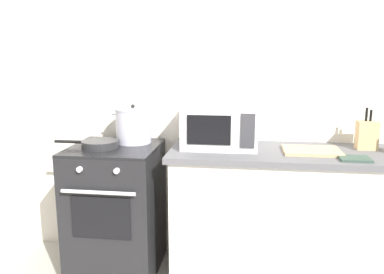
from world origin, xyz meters
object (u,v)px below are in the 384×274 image
at_px(stock_pot, 133,125).
at_px(frying_pan, 99,144).
at_px(knife_block, 367,135).
at_px(stove, 117,209).
at_px(microwave, 220,125).
at_px(cutting_board, 312,151).
at_px(oven_mitt, 354,159).

xyz_separation_m(stock_pot, frying_pan, (-0.19, -0.19, -0.10)).
bearing_deg(knife_block, stock_pot, -179.73).
relative_size(stove, stock_pot, 2.71).
distance_m(stock_pot, frying_pan, 0.28).
relative_size(stove, microwave, 1.84).
distance_m(stove, cutting_board, 1.41).
bearing_deg(frying_pan, stove, 32.00).
distance_m(stove, frying_pan, 0.50).
relative_size(stock_pot, frying_pan, 0.76).
distance_m(stock_pot, oven_mitt, 1.48).
bearing_deg(stock_pot, cutting_board, -6.18).
bearing_deg(frying_pan, stock_pot, 44.54).
relative_size(frying_pan, cutting_board, 1.25).
xyz_separation_m(stove, stock_pot, (0.10, 0.13, 0.59)).
bearing_deg(knife_block, oven_mitt, -116.58).
relative_size(microwave, knife_block, 1.79).
height_order(frying_pan, microwave, microwave).
height_order(stock_pot, cutting_board, stock_pot).
bearing_deg(stock_pot, knife_block, 0.27).
bearing_deg(cutting_board, frying_pan, -177.80).
relative_size(frying_pan, microwave, 0.90).
height_order(microwave, cutting_board, microwave).
bearing_deg(frying_pan, microwave, 9.24).
height_order(stock_pot, microwave, microwave).
bearing_deg(cutting_board, stove, -179.95).
bearing_deg(oven_mitt, frying_pan, 176.30).
distance_m(cutting_board, oven_mitt, 0.28).
bearing_deg(frying_pan, knife_block, 6.20).
distance_m(microwave, cutting_board, 0.62).
relative_size(frying_pan, knife_block, 1.61).
bearing_deg(stock_pot, stove, -128.12).
bearing_deg(oven_mitt, stock_pot, 168.57).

